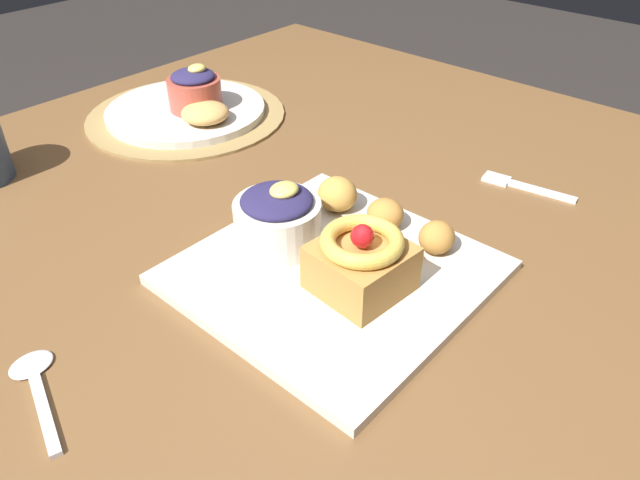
% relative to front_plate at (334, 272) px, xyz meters
% --- Properties ---
extents(dining_table, '(1.32, 1.07, 0.73)m').
position_rel_front_plate_xyz_m(dining_table, '(0.01, 0.16, -0.09)').
color(dining_table, brown).
rests_on(dining_table, ground_plane).
extents(woven_placemat, '(0.33, 0.33, 0.00)m').
position_rel_front_plate_xyz_m(woven_placemat, '(0.16, 0.46, -0.00)').
color(woven_placemat, '#997A47').
rests_on(woven_placemat, dining_table).
extents(front_plate, '(0.30, 0.30, 0.01)m').
position_rel_front_plate_xyz_m(front_plate, '(0.00, 0.00, 0.00)').
color(front_plate, silver).
rests_on(front_plate, dining_table).
extents(cake_slice, '(0.10, 0.09, 0.08)m').
position_rel_front_plate_xyz_m(cake_slice, '(-0.01, -0.04, 0.04)').
color(cake_slice, '#B77F3D').
rests_on(cake_slice, front_plate).
extents(berry_ramekin, '(0.10, 0.10, 0.08)m').
position_rel_front_plate_xyz_m(berry_ramekin, '(-0.01, 0.08, 0.04)').
color(berry_ramekin, silver).
rests_on(berry_ramekin, front_plate).
extents(fritter_front, '(0.04, 0.04, 0.04)m').
position_rel_front_plate_xyz_m(fritter_front, '(0.10, -0.06, 0.02)').
color(fritter_front, '#BC7F38').
rests_on(fritter_front, front_plate).
extents(fritter_middle, '(0.04, 0.04, 0.04)m').
position_rel_front_plate_xyz_m(fritter_middle, '(0.10, 0.01, 0.02)').
color(fritter_middle, '#BC7F38').
rests_on(fritter_middle, front_plate).
extents(fritter_back, '(0.05, 0.05, 0.04)m').
position_rel_front_plate_xyz_m(fritter_back, '(0.09, 0.07, 0.03)').
color(fritter_back, gold).
rests_on(fritter_back, front_plate).
extents(back_plate, '(0.26, 0.26, 0.01)m').
position_rel_front_plate_xyz_m(back_plate, '(0.16, 0.46, 0.01)').
color(back_plate, silver).
rests_on(back_plate, woven_placemat).
extents(back_ramekin, '(0.09, 0.09, 0.07)m').
position_rel_front_plate_xyz_m(back_ramekin, '(0.17, 0.44, 0.04)').
color(back_ramekin, '#B24C3D').
rests_on(back_ramekin, back_plate).
extents(back_pastry, '(0.07, 0.07, 0.03)m').
position_rel_front_plate_xyz_m(back_pastry, '(0.14, 0.39, 0.03)').
color(back_pastry, tan).
rests_on(back_pastry, back_plate).
extents(fork, '(0.04, 0.13, 0.00)m').
position_rel_front_plate_xyz_m(fork, '(0.31, -0.07, -0.00)').
color(fork, silver).
rests_on(fork, dining_table).
extents(spoon, '(0.06, 0.12, 0.00)m').
position_rel_front_plate_xyz_m(spoon, '(-0.29, 0.10, -0.00)').
color(spoon, silver).
rests_on(spoon, dining_table).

